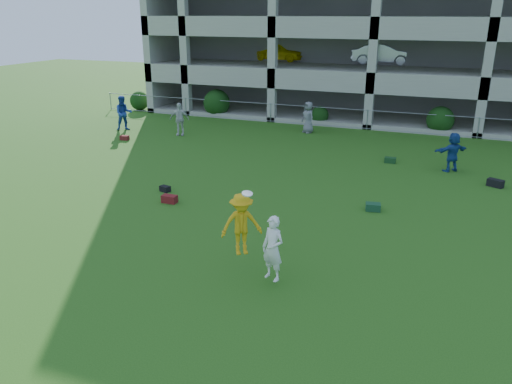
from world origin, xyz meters
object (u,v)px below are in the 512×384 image
at_px(frisbee_contest, 250,231).
at_px(parking_garage, 393,20).
at_px(bystander_a, 124,113).
at_px(bystander_c, 308,117).
at_px(bystander_d, 453,152).
at_px(bystander_b, 179,119).

height_order(frisbee_contest, parking_garage, parking_garage).
xyz_separation_m(bystander_a, frisbee_contest, (13.16, -13.25, 0.25)).
bearing_deg(bystander_c, bystander_a, -126.14).
bearing_deg(bystander_d, parking_garage, -111.93).
relative_size(bystander_b, parking_garage, 0.06).
bearing_deg(bystander_b, bystander_d, -22.50).
xyz_separation_m(bystander_b, bystander_c, (6.53, 3.20, -0.03)).
distance_m(bystander_c, parking_garage, 12.18).
xyz_separation_m(bystander_a, bystander_b, (3.67, 0.01, -0.09)).
bearing_deg(parking_garage, bystander_d, -73.02).
xyz_separation_m(bystander_b, parking_garage, (9.58, 13.83, 5.10)).
xyz_separation_m(bystander_b, frisbee_contest, (9.50, -13.27, 0.34)).
height_order(bystander_d, parking_garage, parking_garage).
distance_m(bystander_d, frisbee_contest, 12.54).
height_order(bystander_a, bystander_b, bystander_a).
relative_size(bystander_d, parking_garage, 0.06).
height_order(bystander_b, frisbee_contest, frisbee_contest).
bearing_deg(bystander_d, frisbee_contest, 28.45).
bearing_deg(bystander_a, bystander_c, -23.44).
bearing_deg(frisbee_contest, bystander_a, 134.81).
xyz_separation_m(bystander_b, bystander_d, (14.32, -1.70, -0.06)).
relative_size(bystander_b, bystander_c, 1.03).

